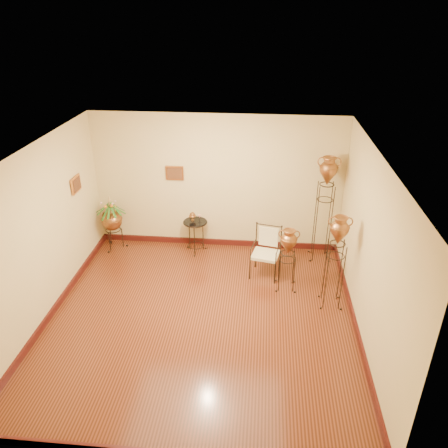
# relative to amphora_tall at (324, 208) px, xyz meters

# --- Properties ---
(ground) EXTENTS (5.00, 5.00, 0.00)m
(ground) POSITION_rel_amphora_tall_xyz_m (-2.11, -2.15, -1.10)
(ground) COLOR maroon
(ground) RESTS_ON ground
(room_shell) EXTENTS (5.02, 5.02, 2.81)m
(room_shell) POSITION_rel_amphora_tall_xyz_m (-2.12, -2.14, 0.63)
(room_shell) COLOR #D7C08B
(room_shell) RESTS_ON ground
(amphora_tall) EXTENTS (0.55, 0.55, 2.15)m
(amphora_tall) POSITION_rel_amphora_tall_xyz_m (0.00, 0.00, 0.00)
(amphora_tall) COLOR black
(amphora_tall) RESTS_ON ground
(amphora_mid) EXTENTS (0.49, 0.49, 1.69)m
(amphora_mid) POSITION_rel_amphora_tall_xyz_m (0.04, -1.54, -0.25)
(amphora_mid) COLOR black
(amphora_mid) RESTS_ON ground
(amphora_short) EXTENTS (0.47, 0.47, 1.20)m
(amphora_short) POSITION_rel_amphora_tall_xyz_m (-0.71, -1.12, -0.50)
(amphora_short) COLOR black
(amphora_short) RESTS_ON ground
(planter_urn) EXTENTS (0.86, 0.86, 1.23)m
(planter_urn) POSITION_rel_amphora_tall_xyz_m (-4.26, 0.00, -0.41)
(planter_urn) COLOR black
(planter_urn) RESTS_ON ground
(armchair) EXTENTS (0.64, 0.61, 0.97)m
(armchair) POSITION_rel_amphora_tall_xyz_m (-1.09, -0.76, -0.61)
(armchair) COLOR black
(armchair) RESTS_ON ground
(side_table) EXTENTS (0.57, 0.57, 0.88)m
(side_table) POSITION_rel_amphora_tall_xyz_m (-2.53, 0.00, -0.74)
(side_table) COLOR black
(side_table) RESTS_ON ground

